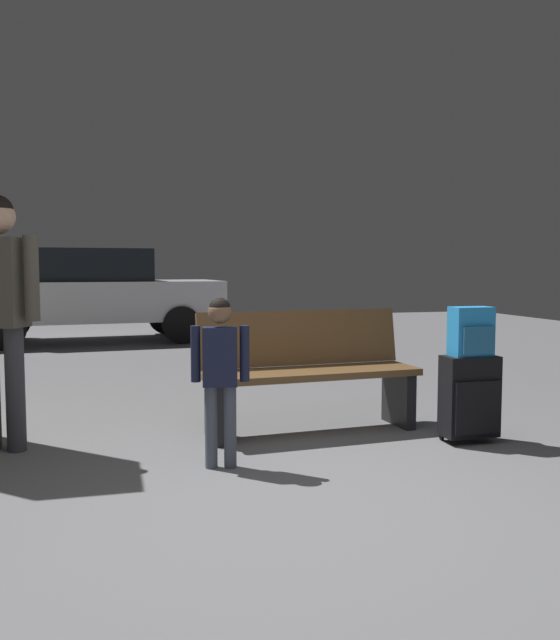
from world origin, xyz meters
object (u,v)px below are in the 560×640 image
Objects in this scene: bench at (308,371)px; backpack_bright at (471,332)px; suitcase at (470,397)px; parked_car_far at (91,292)px; child at (220,364)px.

backpack_bright is at bearing -31.82° from bench.
backpack_bright is at bearing -85.54° from suitcase.
suitcase is at bearing -69.11° from parked_car_far.
backpack_bright is at bearing -69.11° from parked_car_far.
child is (-1.77, -0.14, -0.13)m from backpack_bright.
bench is 0.39× the size of parked_car_far.
bench is 6.75m from parked_car_far.
bench is at bearing 148.20° from suitcase.
bench is 4.81× the size of backpack_bright.
suitcase is 1.78× the size of backpack_bright.
bench is at bearing 43.77° from child.
backpack_bright is (0.99, -0.61, 0.33)m from bench.
child is (-0.78, -0.75, 0.20)m from bench.
child is at bearing -136.23° from bench.
backpack_bright is 0.08× the size of parked_car_far.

